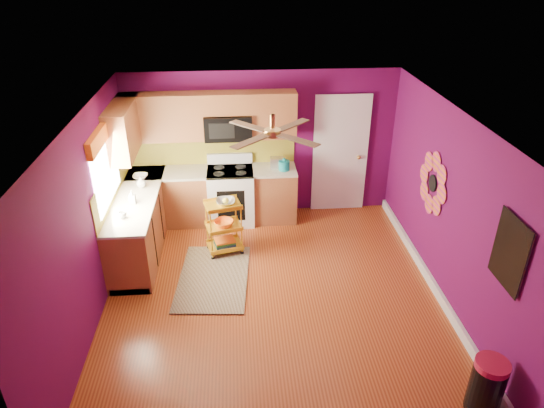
{
  "coord_description": "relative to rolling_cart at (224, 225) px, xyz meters",
  "views": [
    {
      "loc": [
        -0.43,
        -5.19,
        4.2
      ],
      "look_at": [
        0.01,
        0.4,
        1.23
      ],
      "focal_mm": 32.0,
      "sensor_mm": 36.0,
      "label": 1
    }
  ],
  "objects": [
    {
      "name": "ground",
      "position": [
        0.65,
        -1.18,
        -0.48
      ],
      "size": [
        5.0,
        5.0,
        0.0
      ],
      "primitive_type": "plane",
      "color": "maroon",
      "rests_on": "ground"
    },
    {
      "name": "room_envelope",
      "position": [
        0.68,
        -1.18,
        1.15
      ],
      "size": [
        4.54,
        5.04,
        2.52
      ],
      "color": "#560946",
      "rests_on": "ground"
    },
    {
      "name": "lower_cabinets",
      "position": [
        -0.69,
        0.64,
        -0.05
      ],
      "size": [
        2.81,
        2.31,
        0.94
      ],
      "color": "brown",
      "rests_on": "ground"
    },
    {
      "name": "electric_range",
      "position": [
        0.1,
        0.99,
        0.0
      ],
      "size": [
        0.76,
        0.66,
        1.13
      ],
      "color": "white",
      "rests_on": "ground"
    },
    {
      "name": "upper_cabinetry",
      "position": [
        -0.59,
        0.99,
        1.32
      ],
      "size": [
        2.8,
        2.3,
        1.26
      ],
      "color": "brown",
      "rests_on": "ground"
    },
    {
      "name": "left_window",
      "position": [
        -1.56,
        -0.13,
        1.25
      ],
      "size": [
        0.08,
        1.35,
        1.08
      ],
      "color": "white",
      "rests_on": "ground"
    },
    {
      "name": "panel_door",
      "position": [
        2.01,
        1.29,
        0.54
      ],
      "size": [
        0.95,
        0.11,
        2.15
      ],
      "color": "white",
      "rests_on": "ground"
    },
    {
      "name": "right_wall_art",
      "position": [
        2.88,
        -1.52,
        0.96
      ],
      "size": [
        0.04,
        2.74,
        1.04
      ],
      "color": "black",
      "rests_on": "ground"
    },
    {
      "name": "ceiling_fan",
      "position": [
        0.65,
        -0.98,
        1.81
      ],
      "size": [
        1.01,
        1.01,
        0.26
      ],
      "color": "#BF8C3F",
      "rests_on": "ground"
    },
    {
      "name": "shag_rug",
      "position": [
        -0.17,
        -0.68,
        -0.47
      ],
      "size": [
        1.1,
        1.66,
        0.02
      ],
      "primitive_type": "cube",
      "rotation": [
        0.0,
        0.0,
        -0.09
      ],
      "color": "black",
      "rests_on": "ground"
    },
    {
      "name": "rolling_cart",
      "position": [
        0.0,
        0.0,
        0.0
      ],
      "size": [
        0.6,
        0.49,
        0.94
      ],
      "color": "gold",
      "rests_on": "ground"
    },
    {
      "name": "trash_can",
      "position": [
        2.64,
        -3.12,
        -0.16
      ],
      "size": [
        0.44,
        0.44,
        0.64
      ],
      "color": "black",
      "rests_on": "ground"
    },
    {
      "name": "teal_kettle",
      "position": [
        1.0,
        0.95,
        0.54
      ],
      "size": [
        0.18,
        0.18,
        0.21
      ],
      "color": "#127E87",
      "rests_on": "lower_cabinets"
    },
    {
      "name": "toaster",
      "position": [
        0.89,
        1.05,
        0.55
      ],
      "size": [
        0.22,
        0.15,
        0.18
      ],
      "primitive_type": "cube",
      "color": "beige",
      "rests_on": "lower_cabinets"
    },
    {
      "name": "soap_bottle_a",
      "position": [
        -1.29,
        -0.06,
        0.56
      ],
      "size": [
        0.09,
        0.09,
        0.2
      ],
      "primitive_type": "imported",
      "color": "#EA3F72",
      "rests_on": "lower_cabinets"
    },
    {
      "name": "soap_bottle_b",
      "position": [
        -1.25,
        0.47,
        0.55
      ],
      "size": [
        0.14,
        0.14,
        0.18
      ],
      "primitive_type": "imported",
      "color": "white",
      "rests_on": "lower_cabinets"
    },
    {
      "name": "counter_dish",
      "position": [
        -1.32,
        0.8,
        0.49
      ],
      "size": [
        0.23,
        0.23,
        0.06
      ],
      "primitive_type": "imported",
      "color": "white",
      "rests_on": "lower_cabinets"
    },
    {
      "name": "counter_cup",
      "position": [
        -1.35,
        -0.49,
        0.5
      ],
      "size": [
        0.11,
        0.11,
        0.09
      ],
      "primitive_type": "imported",
      "color": "white",
      "rests_on": "lower_cabinets"
    }
  ]
}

